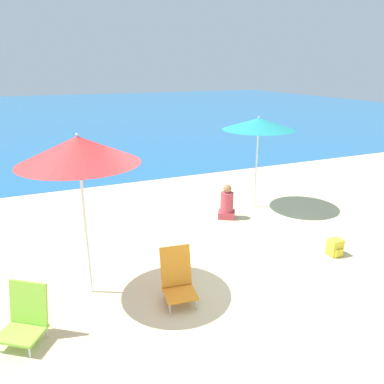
# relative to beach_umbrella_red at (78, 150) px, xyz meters

# --- Properties ---
(ground_plane) EXTENTS (60.00, 60.00, 0.00)m
(ground_plane) POSITION_rel_beach_umbrella_red_xyz_m (1.80, -0.64, -2.22)
(ground_plane) COLOR beige
(sea_water) EXTENTS (60.00, 40.00, 0.01)m
(sea_water) POSITION_rel_beach_umbrella_red_xyz_m (1.80, 25.37, -2.21)
(sea_water) COLOR #23669E
(sea_water) RESTS_ON ground
(beach_umbrella_red) EXTENTS (1.68, 1.68, 2.45)m
(beach_umbrella_red) POSITION_rel_beach_umbrella_red_xyz_m (0.00, 0.00, 0.00)
(beach_umbrella_red) COLOR white
(beach_umbrella_red) RESTS_ON ground
(beach_umbrella_teal) EXTENTS (1.68, 1.68, 2.21)m
(beach_umbrella_teal) POSITION_rel_beach_umbrella_red_xyz_m (4.31, 2.17, -0.18)
(beach_umbrella_teal) COLOR white
(beach_umbrella_teal) RESTS_ON ground
(beach_chair_lime) EXTENTS (0.70, 0.69, 0.74)m
(beach_chair_lime) POSITION_rel_beach_umbrella_red_xyz_m (-0.91, -0.73, -1.89)
(beach_chair_lime) COLOR silver
(beach_chair_lime) RESTS_ON ground
(beach_chair_orange) EXTENTS (0.52, 0.60, 0.79)m
(beach_chair_orange) POSITION_rel_beach_umbrella_red_xyz_m (1.14, -0.70, -1.86)
(beach_chair_orange) COLOR silver
(beach_chair_orange) RESTS_ON ground
(person_seated_near) EXTENTS (0.49, 0.47, 0.80)m
(person_seated_near) POSITION_rel_beach_umbrella_red_xyz_m (3.33, 1.80, -1.89)
(person_seated_near) COLOR #BF3F4C
(person_seated_near) RESTS_ON ground
(backpack_yellow) EXTENTS (0.25, 0.23, 0.31)m
(backpack_yellow) POSITION_rel_beach_umbrella_red_xyz_m (4.29, -0.58, -2.07)
(backpack_yellow) COLOR yellow
(backpack_yellow) RESTS_ON ground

